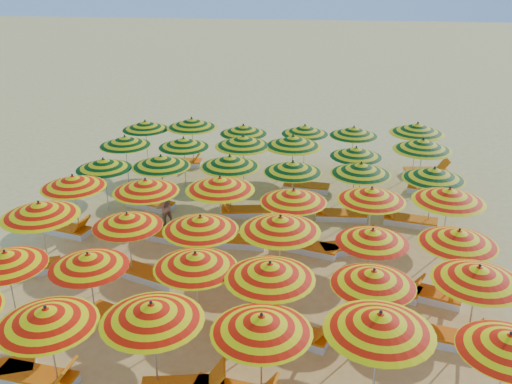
{
  "coord_description": "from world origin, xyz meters",
  "views": [
    {
      "loc": [
        1.79,
        -15.36,
        8.46
      ],
      "look_at": [
        0.0,
        0.5,
        1.6
      ],
      "focal_mm": 40.0,
      "sensor_mm": 36.0,
      "label": 1
    }
  ],
  "objects_px": {
    "umbrella_19": "(146,186)",
    "lounger_22": "(183,162)",
    "lounger_15": "(350,247)",
    "lounger_19": "(409,220)",
    "umbrella_23": "(449,195)",
    "umbrella_25": "(161,161)",
    "lounger_21": "(430,190)",
    "umbrella_29": "(434,174)",
    "umbrella_10": "(374,278)",
    "umbrella_14": "(200,223)",
    "umbrella_31": "(184,142)",
    "umbrella_9": "(270,271)",
    "lounger_5": "(295,334)",
    "umbrella_7": "(88,261)",
    "lounger_4": "(120,319)",
    "umbrella_26": "(230,161)",
    "lounger_23": "(427,172)",
    "umbrella_2": "(152,312)",
    "umbrella_37": "(192,123)",
    "lounger_8": "(152,276)",
    "beachgoer_b": "(164,207)",
    "umbrella_22": "(372,194)",
    "umbrella_28": "(361,169)",
    "umbrella_30": "(125,141)",
    "lounger_10": "(430,294)",
    "lounger_16": "(149,203)",
    "umbrella_6": "(6,259)",
    "lounger_7": "(27,268)",
    "lounger_17": "(244,211)",
    "umbrella_38": "(243,129)",
    "umbrella_32": "(243,141)",
    "lounger_1": "(39,378)",
    "umbrella_13": "(127,220)",
    "umbrella_1": "(47,316)",
    "umbrella_15": "(280,224)",
    "umbrella_36": "(145,125)",
    "umbrella_33": "(293,141)",
    "umbrella_24": "(104,164)",
    "umbrella_8": "(195,261)",
    "umbrella_34": "(356,152)",
    "umbrella_18": "(73,182)",
    "umbrella_21": "(294,196)",
    "lounger_9": "(390,287)",
    "lounger_14": "(309,247)",
    "umbrella_5": "(509,342)",
    "lounger_12": "(170,236)",
    "lounger_18": "(339,215)"
  },
  "relations": [
    {
      "from": "umbrella_7",
      "to": "umbrella_5",
      "type": "bearing_deg",
      "value": -13.01
    },
    {
      "from": "umbrella_22",
      "to": "umbrella_28",
      "type": "bearing_deg",
      "value": 94.94
    },
    {
      "from": "lounger_8",
      "to": "beachgoer_b",
      "type": "xyz_separation_m",
      "value": [
        -0.56,
        3.46,
        0.48
      ]
    },
    {
      "from": "umbrella_25",
      "to": "lounger_21",
      "type": "bearing_deg",
      "value": 15.35
    },
    {
      "from": "umbrella_1",
      "to": "lounger_22",
      "type": "distance_m",
      "value": 13.44
    },
    {
      "from": "umbrella_2",
      "to": "umbrella_32",
      "type": "bearing_deg",
      "value": 88.03
    },
    {
      "from": "umbrella_13",
      "to": "lounger_16",
      "type": "bearing_deg",
      "value": 100.42
    },
    {
      "from": "umbrella_14",
      "to": "umbrella_31",
      "type": "bearing_deg",
      "value": 106.66
    },
    {
      "from": "umbrella_24",
      "to": "umbrella_30",
      "type": "distance_m",
      "value": 2.32
    },
    {
      "from": "lounger_15",
      "to": "lounger_4",
      "type": "bearing_deg",
      "value": -162.28
    },
    {
      "from": "umbrella_33",
      "to": "lounger_21",
      "type": "height_order",
      "value": "umbrella_33"
    },
    {
      "from": "lounger_5",
      "to": "lounger_19",
      "type": "relative_size",
      "value": 1.01
    },
    {
      "from": "umbrella_10",
      "to": "umbrella_9",
      "type": "bearing_deg",
      "value": -175.46
    },
    {
      "from": "lounger_15",
      "to": "umbrella_29",
      "type": "bearing_deg",
      "value": 18.27
    },
    {
      "from": "umbrella_2",
      "to": "umbrella_37",
      "type": "relative_size",
      "value": 0.92
    },
    {
      "from": "lounger_9",
      "to": "lounger_14",
      "type": "bearing_deg",
      "value": 163.08
    },
    {
      "from": "lounger_1",
      "to": "umbrella_13",
      "type": "bearing_deg",
      "value": 89.7
    },
    {
      "from": "umbrella_28",
      "to": "lounger_7",
      "type": "height_order",
      "value": "umbrella_28"
    },
    {
      "from": "umbrella_32",
      "to": "lounger_1",
      "type": "distance_m",
      "value": 11.34
    },
    {
      "from": "lounger_15",
      "to": "beachgoer_b",
      "type": "bearing_deg",
      "value": 149.83
    },
    {
      "from": "umbrella_19",
      "to": "lounger_22",
      "type": "xyz_separation_m",
      "value": [
        -0.53,
        6.7,
        -1.73
      ]
    },
    {
      "from": "umbrella_25",
      "to": "umbrella_38",
      "type": "bearing_deg",
      "value": 61.59
    },
    {
      "from": "umbrella_7",
      "to": "lounger_4",
      "type": "bearing_deg",
      "value": 0.75
    },
    {
      "from": "umbrella_24",
      "to": "lounger_8",
      "type": "distance_m",
      "value": 5.33
    },
    {
      "from": "lounger_15",
      "to": "lounger_19",
      "type": "height_order",
      "value": "same"
    },
    {
      "from": "umbrella_15",
      "to": "umbrella_36",
      "type": "xyz_separation_m",
      "value": [
        -6.18,
        8.78,
        -0.18
      ]
    },
    {
      "from": "umbrella_10",
      "to": "umbrella_19",
      "type": "distance_m",
      "value": 7.76
    },
    {
      "from": "umbrella_26",
      "to": "lounger_23",
      "type": "distance_m",
      "value": 8.7
    },
    {
      "from": "umbrella_23",
      "to": "umbrella_25",
      "type": "height_order",
      "value": "umbrella_23"
    },
    {
      "from": "lounger_17",
      "to": "umbrella_28",
      "type": "bearing_deg",
      "value": 171.95
    },
    {
      "from": "lounger_16",
      "to": "lounger_21",
      "type": "height_order",
      "value": "same"
    },
    {
      "from": "umbrella_7",
      "to": "lounger_7",
      "type": "relative_size",
      "value": 1.19
    },
    {
      "from": "lounger_4",
      "to": "lounger_18",
      "type": "height_order",
      "value": "same"
    },
    {
      "from": "umbrella_23",
      "to": "umbrella_7",
      "type": "bearing_deg",
      "value": -154.01
    },
    {
      "from": "umbrella_14",
      "to": "lounger_5",
      "type": "distance_m",
      "value": 3.74
    },
    {
      "from": "umbrella_30",
      "to": "lounger_17",
      "type": "distance_m",
      "value": 5.51
    },
    {
      "from": "umbrella_30",
      "to": "lounger_10",
      "type": "distance_m",
      "value": 12.34
    },
    {
      "from": "umbrella_32",
      "to": "lounger_10",
      "type": "xyz_separation_m",
      "value": [
        5.79,
        -6.67,
        -1.8
      ]
    },
    {
      "from": "lounger_16",
      "to": "umbrella_28",
      "type": "bearing_deg",
      "value": -162.97
    },
    {
      "from": "umbrella_8",
      "to": "umbrella_34",
      "type": "bearing_deg",
      "value": 64.19
    },
    {
      "from": "umbrella_7",
      "to": "umbrella_26",
      "type": "distance_m",
      "value": 7.02
    },
    {
      "from": "umbrella_19",
      "to": "lounger_5",
      "type": "xyz_separation_m",
      "value": [
        4.76,
        -4.36,
        -1.73
      ]
    },
    {
      "from": "umbrella_18",
      "to": "umbrella_21",
      "type": "xyz_separation_m",
      "value": [
        6.78,
        -0.28,
        -0.03
      ]
    },
    {
      "from": "umbrella_23",
      "to": "lounger_16",
      "type": "bearing_deg",
      "value": 166.34
    },
    {
      "from": "umbrella_6",
      "to": "umbrella_30",
      "type": "relative_size",
      "value": 1.16
    },
    {
      "from": "umbrella_28",
      "to": "lounger_12",
      "type": "distance_m",
      "value": 6.52
    },
    {
      "from": "umbrella_29",
      "to": "lounger_21",
      "type": "distance_m",
      "value": 3.3
    },
    {
      "from": "lounger_12",
      "to": "umbrella_5",
      "type": "bearing_deg",
      "value": -24.15
    },
    {
      "from": "umbrella_22",
      "to": "lounger_22",
      "type": "bearing_deg",
      "value": 137.69
    },
    {
      "from": "umbrella_32",
      "to": "lounger_19",
      "type": "height_order",
      "value": "umbrella_32"
    }
  ]
}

